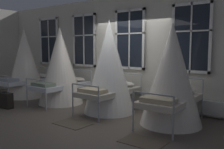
{
  "coord_description": "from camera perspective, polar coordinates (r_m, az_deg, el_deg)",
  "views": [
    {
      "loc": [
        4.0,
        -5.08,
        1.72
      ],
      "look_at": [
        0.14,
        0.09,
        1.02
      ],
      "focal_mm": 39.89,
      "sensor_mm": 36.0,
      "label": 1
    }
  ],
  "objects": [
    {
      "name": "cot_second",
      "position": [
        7.82,
        -11.74,
        1.86
      ],
      "size": [
        1.38,
        1.87,
        2.37
      ],
      "rotation": [
        0.0,
        0.0,
        1.57
      ],
      "color": "#9EA3A8",
      "rests_on": "ground"
    },
    {
      "name": "rug_third",
      "position": [
        5.82,
        -9.01,
        -11.03
      ],
      "size": [
        0.82,
        0.58,
        0.01
      ],
      "primitive_type": "cube",
      "rotation": [
        0.0,
        0.0,
        -0.03
      ],
      "color": "brown",
      "rests_on": "ground"
    },
    {
      "name": "cot_third",
      "position": [
        6.59,
        -0.64,
        1.51
      ],
      "size": [
        1.38,
        1.9,
        2.44
      ],
      "rotation": [
        0.0,
        0.0,
        1.54
      ],
      "color": "#9EA3A8",
      "rests_on": "ground"
    },
    {
      "name": "ground",
      "position": [
        6.69,
        -1.4,
        -8.71
      ],
      "size": [
        21.99,
        21.99,
        0.0
      ],
      "primitive_type": "plane",
      "color": "brown"
    },
    {
      "name": "suitcase_dark",
      "position": [
        7.79,
        -23.42,
        -5.42
      ],
      "size": [
        0.57,
        0.26,
        0.47
      ],
      "rotation": [
        0.0,
        0.0,
        0.08
      ],
      "color": "black",
      "rests_on": "ground"
    },
    {
      "name": "cot_fourth",
      "position": [
        5.67,
        13.5,
        -0.19
      ],
      "size": [
        1.38,
        1.89,
        2.28
      ],
      "rotation": [
        0.0,
        0.0,
        1.59
      ],
      "color": "#9EA3A8",
      "rests_on": "ground"
    },
    {
      "name": "back_wall_with_windows",
      "position": [
        7.49,
        4.5,
        5.51
      ],
      "size": [
        11.57,
        0.1,
        3.27
      ],
      "primitive_type": "cube",
      "color": "beige",
      "rests_on": "ground"
    },
    {
      "name": "cot_first",
      "position": [
        9.2,
        -19.29,
        2.31
      ],
      "size": [
        1.38,
        1.88,
        2.38
      ],
      "rotation": [
        0.0,
        0.0,
        1.57
      ],
      "color": "#9EA3A8",
      "rests_on": "ground"
    },
    {
      "name": "window_bank",
      "position": [
        7.41,
        3.97,
        1.47
      ],
      "size": [
        8.33,
        0.1,
        2.76
      ],
      "color": "black",
      "rests_on": "ground"
    },
    {
      "name": "rug_fourth",
      "position": [
        4.75,
        7.13,
        -15.02
      ],
      "size": [
        0.8,
        0.57,
        0.01
      ],
      "primitive_type": "cube",
      "rotation": [
        0.0,
        0.0,
        0.01
      ],
      "color": "brown",
      "rests_on": "ground"
    }
  ]
}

